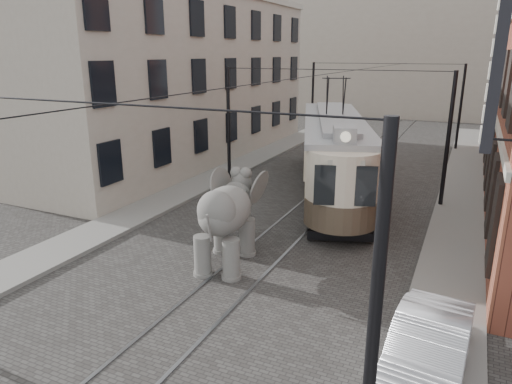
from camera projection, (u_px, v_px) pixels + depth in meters
The scene contains 10 objects.
ground at pixel (284, 234), 17.84m from camera, with size 120.00×120.00×0.00m, color #3E3C39.
tram_rails at pixel (284, 234), 17.84m from camera, with size 1.54×80.00×0.02m, color slate, non-canonical shape.
sidewalk_right at pixel (452, 260), 15.39m from camera, with size 2.00×60.00×0.15m, color slate.
sidewalk_left at pixel (147, 209), 20.45m from camera, with size 2.00×60.00×0.15m, color slate.
stucco_building at pixel (183, 81), 29.53m from camera, with size 7.00×24.00×10.00m, color #9E9283.
distant_block at pixel (421, 50), 50.53m from camera, with size 28.00×10.00×14.00m, color #9E9283.
catenary at pixel (321, 136), 21.40m from camera, with size 11.00×30.20×6.00m, color black, non-canonical shape.
tram at pixel (334, 135), 22.78m from camera, with size 2.91×14.09×5.59m, color beige, non-canonical shape.
elephant at pixel (225, 223), 14.89m from camera, with size 2.61×4.73×2.90m, color #5F5C58, non-canonical shape.
parked_car at pixel (427, 352), 9.66m from camera, with size 1.50×4.26×1.41m, color #B5B4B9.
Camera 1 is at (6.05, -15.52, 6.69)m, focal length 32.50 mm.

